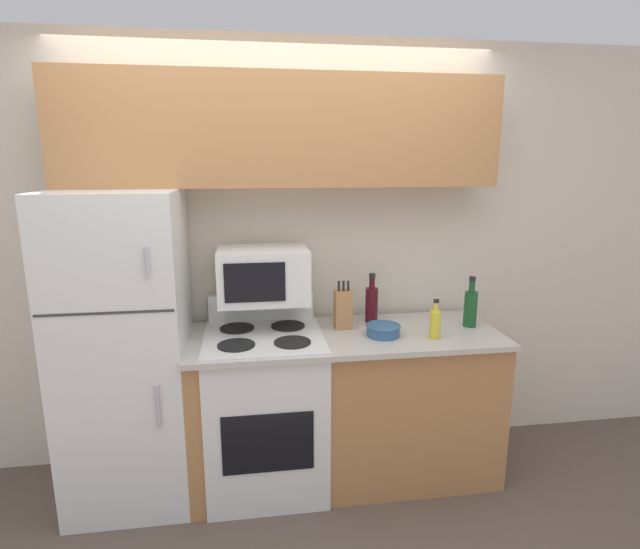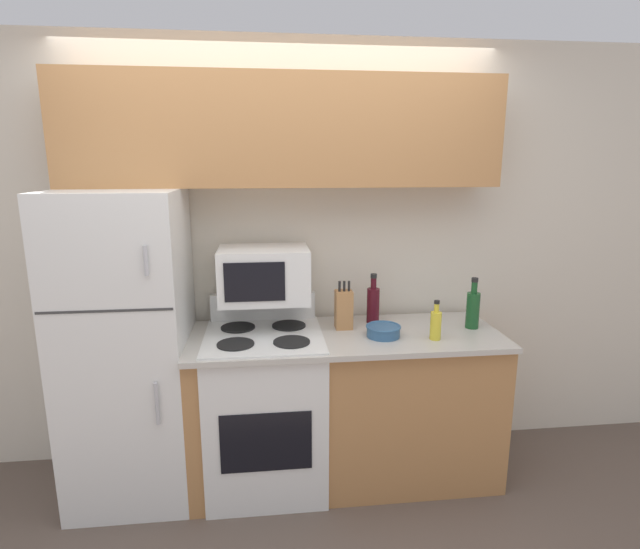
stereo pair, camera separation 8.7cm
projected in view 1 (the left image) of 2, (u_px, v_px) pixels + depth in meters
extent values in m
plane|color=brown|center=(296.00, 512.00, 2.69)|extent=(12.00, 12.00, 0.00)
cube|color=beige|center=(283.00, 257.00, 3.07)|extent=(8.00, 0.05, 2.55)
cube|color=#B27A47|center=(344.00, 407.00, 2.94)|extent=(1.76, 0.62, 0.87)
cube|color=#BCB7AD|center=(346.00, 336.00, 2.82)|extent=(1.76, 0.66, 0.03)
cube|color=white|center=(127.00, 350.00, 2.69)|extent=(0.64, 0.65, 1.71)
cube|color=#383838|center=(105.00, 313.00, 2.31)|extent=(0.62, 0.01, 0.01)
cylinder|color=#B7B7BC|center=(147.00, 262.00, 2.27)|extent=(0.02, 0.02, 0.14)
cylinder|color=#B7B7BC|center=(158.00, 406.00, 2.43)|extent=(0.02, 0.02, 0.22)
cube|color=#B27A47|center=(283.00, 132.00, 2.74)|extent=(2.40, 0.30, 0.60)
cube|color=white|center=(266.00, 411.00, 2.86)|extent=(0.65, 0.62, 0.91)
cube|color=black|center=(268.00, 443.00, 2.56)|extent=(0.47, 0.01, 0.33)
cube|color=#2D2D2D|center=(264.00, 337.00, 2.76)|extent=(0.63, 0.60, 0.01)
cube|color=white|center=(261.00, 307.00, 3.03)|extent=(0.63, 0.06, 0.16)
cylinder|color=black|center=(236.00, 345.00, 2.60)|extent=(0.20, 0.20, 0.01)
cylinder|color=black|center=(292.00, 342.00, 2.65)|extent=(0.20, 0.20, 0.01)
cylinder|color=black|center=(237.00, 328.00, 2.87)|extent=(0.20, 0.20, 0.01)
cylinder|color=black|center=(288.00, 326.00, 2.91)|extent=(0.20, 0.20, 0.01)
cube|color=white|center=(263.00, 275.00, 2.81)|extent=(0.50, 0.36, 0.30)
cube|color=black|center=(255.00, 283.00, 2.63)|extent=(0.32, 0.01, 0.21)
cube|color=#B27A47|center=(343.00, 309.00, 2.89)|extent=(0.10, 0.09, 0.22)
cylinder|color=black|center=(339.00, 286.00, 2.85)|extent=(0.01, 0.01, 0.06)
cylinder|color=black|center=(344.00, 286.00, 2.85)|extent=(0.01, 0.01, 0.06)
cylinder|color=black|center=(348.00, 286.00, 2.86)|extent=(0.01, 0.01, 0.06)
cylinder|color=#335B84|center=(383.00, 331.00, 2.78)|extent=(0.18, 0.18, 0.06)
torus|color=#335B84|center=(383.00, 326.00, 2.77)|extent=(0.20, 0.20, 0.01)
cylinder|color=#194C23|center=(470.00, 309.00, 2.92)|extent=(0.08, 0.08, 0.21)
cylinder|color=#194C23|center=(472.00, 286.00, 2.89)|extent=(0.03, 0.03, 0.07)
cylinder|color=black|center=(473.00, 279.00, 2.88)|extent=(0.04, 0.04, 0.02)
cylinder|color=#470F19|center=(372.00, 305.00, 3.01)|extent=(0.08, 0.08, 0.21)
cylinder|color=#470F19|center=(372.00, 283.00, 2.98)|extent=(0.03, 0.03, 0.07)
cylinder|color=black|center=(372.00, 276.00, 2.97)|extent=(0.04, 0.04, 0.02)
cylinder|color=gold|center=(435.00, 325.00, 2.73)|extent=(0.06, 0.06, 0.15)
cylinder|color=gold|center=(436.00, 307.00, 2.71)|extent=(0.03, 0.03, 0.05)
cylinder|color=black|center=(436.00, 301.00, 2.70)|extent=(0.03, 0.03, 0.02)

